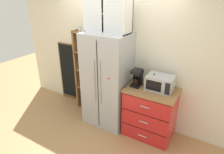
% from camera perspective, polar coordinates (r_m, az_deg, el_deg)
% --- Properties ---
extents(ground_plane, '(10.55, 10.55, 0.00)m').
position_cam_1_polar(ground_plane, '(4.23, -1.37, -12.38)').
color(ground_plane, tan).
extents(wall_back_cream, '(4.87, 0.10, 2.55)m').
position_cam_1_polar(wall_back_cream, '(3.95, 1.55, 5.78)').
color(wall_back_cream, silver).
rests_on(wall_back_cream, ground).
extents(refrigerator, '(0.83, 0.67, 1.83)m').
position_cam_1_polar(refrigerator, '(3.78, -1.30, -0.95)').
color(refrigerator, '#ADAFB5').
rests_on(refrigerator, ground).
extents(pantry_shelf_column, '(0.48, 0.30, 1.84)m').
position_cam_1_polar(pantry_shelf_column, '(4.33, -7.12, 2.40)').
color(pantry_shelf_column, brown).
rests_on(pantry_shelf_column, ground).
extents(counter_cabinet, '(0.89, 0.62, 0.94)m').
position_cam_1_polar(counter_cabinet, '(3.69, 10.94, -9.98)').
color(counter_cabinet, red).
rests_on(counter_cabinet, ground).
extents(microwave, '(0.44, 0.33, 0.26)m').
position_cam_1_polar(microwave, '(3.41, 13.75, -1.68)').
color(microwave, '#ADAFB5').
rests_on(microwave, counter_cabinet).
extents(coffee_maker, '(0.17, 0.20, 0.31)m').
position_cam_1_polar(coffee_maker, '(3.49, 7.28, -0.13)').
color(coffee_maker, black).
rests_on(coffee_maker, counter_cabinet).
extents(mug_navy, '(0.11, 0.08, 0.09)m').
position_cam_1_polar(mug_navy, '(3.43, 11.58, -2.95)').
color(mug_navy, navy).
rests_on(mug_navy, counter_cabinet).
extents(bottle_amber, '(0.06, 0.06, 0.28)m').
position_cam_1_polar(bottle_amber, '(3.44, 11.91, -1.46)').
color(bottle_amber, brown).
rests_on(bottle_amber, counter_cabinet).
extents(upper_cabinet, '(0.80, 0.32, 0.65)m').
position_cam_1_polar(upper_cabinet, '(3.49, -1.07, 18.09)').
color(upper_cabinet, silver).
rests_on(upper_cabinet, refrigerator).
extents(chalkboard_menu, '(0.60, 0.04, 1.40)m').
position_cam_1_polar(chalkboard_menu, '(4.78, -11.96, 1.27)').
color(chalkboard_menu, brown).
rests_on(chalkboard_menu, ground).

